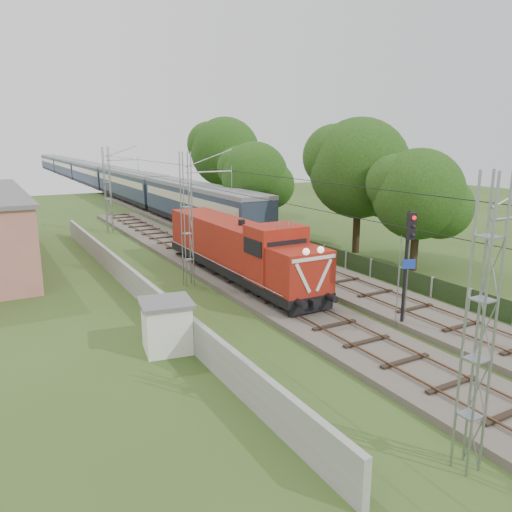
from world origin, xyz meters
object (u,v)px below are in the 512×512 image
locomotive (238,248)px  coach_rake (93,173)px  relay_hut (167,325)px  signal_post (408,249)px

locomotive → coach_rake: size_ratio=0.13×
locomotive → coach_rake: bearing=85.7°
coach_rake → relay_hut: 76.01m
locomotive → signal_post: 11.38m
relay_hut → locomotive: bearing=46.5°
coach_rake → signal_post: size_ratio=22.01×
signal_post → relay_hut: size_ratio=2.29×
locomotive → signal_post: (3.17, -10.80, 1.68)m
coach_rake → relay_hut: bearing=-99.4°
relay_hut → coach_rake: bearing=80.6°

